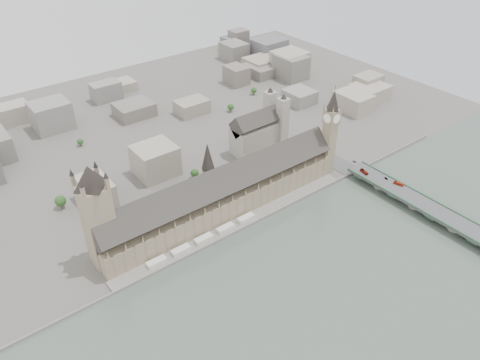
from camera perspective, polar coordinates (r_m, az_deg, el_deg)
ground at (r=464.61m, az=-0.80°, el=-5.09°), size 900.00×900.00×0.00m
river_thames at (r=384.81m, az=14.87°, el=-17.40°), size 600.00×600.00×0.00m
embankment_wall at (r=454.50m, az=0.34°, el=-5.90°), size 600.00×1.50×3.00m
river_terrace at (r=459.36m, az=-0.24°, el=-5.47°), size 270.00×15.00×2.00m
terrace_tents at (r=440.50m, az=-4.45°, el=-7.15°), size 118.00×7.00×4.00m
palace_of_westminster at (r=463.35m, az=-2.29°, el=-1.69°), size 265.00×40.73×55.44m
elizabeth_tower at (r=517.32m, az=10.98°, el=6.42°), size 17.00×17.00×107.50m
victoria_tower at (r=405.80m, az=-17.09°, el=-3.69°), size 30.00×30.00×100.00m
central_tower at (r=443.25m, az=-3.92°, el=1.91°), size 13.00×13.00×48.00m
westminster_bridge at (r=515.39m, az=19.89°, el=-2.26°), size 25.00×325.00×10.25m
bridge_parapets at (r=496.48m, az=24.12°, el=-4.10°), size 25.00×235.00×1.15m
westminster_abbey at (r=570.20m, az=2.36°, el=6.06°), size 68.00×36.00×64.00m
city_skyline_inland at (r=637.26m, az=-14.30°, el=7.58°), size 720.00×360.00×38.00m
park_trees at (r=495.44m, az=-5.91°, el=-1.35°), size 110.00×30.00×15.00m
red_bus_north at (r=533.36m, az=14.89°, el=0.98°), size 5.03×11.75×3.19m
red_bus_south at (r=524.59m, az=18.76°, el=-0.41°), size 5.63×11.02×3.00m
car_silver at (r=530.43m, az=17.39°, el=0.19°), size 1.93×4.24×1.35m
car_approach at (r=550.31m, az=13.80°, el=2.18°), size 3.86×5.62×1.51m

